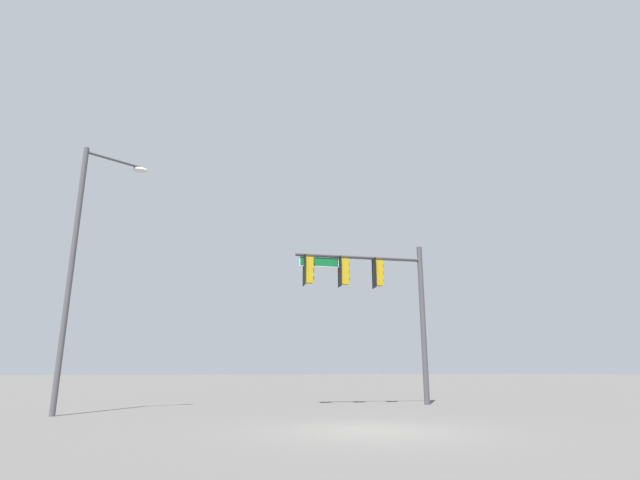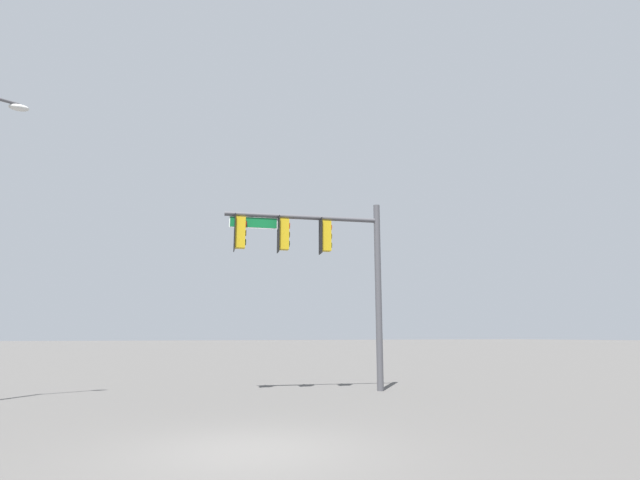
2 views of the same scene
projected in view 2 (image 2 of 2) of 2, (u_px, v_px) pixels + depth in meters
ground_plane at (249, 452)px, 8.33m from camera, size 400.00×400.00×0.00m
signal_pole_near at (320, 254)px, 17.96m from camera, size 5.63×1.42×6.73m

